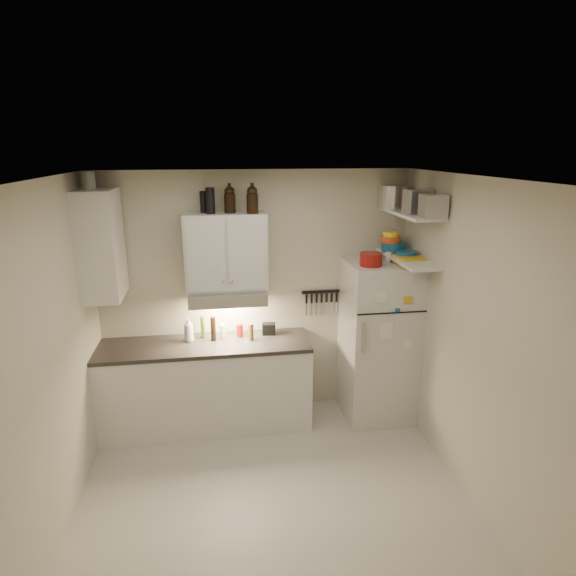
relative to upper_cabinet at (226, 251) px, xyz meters
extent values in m
cube|color=#B4B1A6|center=(0.30, -1.33, -1.84)|extent=(3.20, 3.00, 0.02)
cube|color=silver|center=(0.30, -1.33, 0.78)|extent=(3.20, 3.00, 0.02)
cube|color=#BCB6A0|center=(0.30, 0.18, -0.53)|extent=(3.20, 0.02, 2.60)
cube|color=#BCB6A0|center=(-1.31, -1.33, -0.53)|extent=(0.02, 3.00, 2.60)
cube|color=#BCB6A0|center=(1.91, -1.33, -0.53)|extent=(0.02, 3.00, 2.60)
cube|color=silver|center=(-0.25, -0.14, -1.39)|extent=(2.10, 0.60, 0.88)
cube|color=#2C2826|center=(-0.25, -0.14, -0.93)|extent=(2.10, 0.62, 0.04)
cube|color=silver|center=(0.00, 0.00, 0.00)|extent=(0.80, 0.33, 0.75)
cube|color=silver|center=(-1.14, -0.14, 0.12)|extent=(0.33, 0.55, 1.00)
cube|color=silver|center=(0.00, -0.06, -0.44)|extent=(0.76, 0.46, 0.12)
cube|color=silver|center=(1.55, -0.18, -0.98)|extent=(0.70, 0.68, 1.70)
cube|color=silver|center=(1.75, -0.31, 0.38)|extent=(0.30, 0.95, 0.03)
cube|color=silver|center=(1.75, -0.31, -0.07)|extent=(0.30, 0.95, 0.03)
cube|color=black|center=(1.00, 0.15, -0.51)|extent=(0.42, 0.02, 0.03)
cylinder|color=maroon|center=(1.38, -0.30, -0.06)|extent=(0.22, 0.22, 0.13)
cube|color=gold|center=(1.75, -0.36, -0.08)|extent=(0.24, 0.29, 0.09)
cylinder|color=silver|center=(1.60, -0.20, -0.07)|extent=(0.08, 0.08, 0.10)
cylinder|color=silver|center=(1.70, 0.05, 0.50)|extent=(0.38, 0.38, 0.22)
cube|color=#AAAAAD|center=(1.76, -0.42, 0.50)|extent=(0.23, 0.21, 0.22)
cube|color=#AAAAAD|center=(1.78, -0.71, 0.49)|extent=(0.21, 0.21, 0.20)
cylinder|color=navy|center=(1.71, -0.04, 0.00)|extent=(0.25, 0.25, 0.10)
cylinder|color=#D94814|center=(1.67, -0.04, 0.08)|extent=(0.20, 0.20, 0.06)
cylinder|color=yellow|center=(1.67, -0.04, 0.13)|extent=(0.15, 0.15, 0.05)
cylinder|color=navy|center=(1.76, -0.27, -0.02)|extent=(0.21, 0.21, 0.05)
cylinder|color=black|center=(-0.13, -0.04, 0.50)|extent=(0.09, 0.09, 0.25)
cylinder|color=black|center=(-0.19, 0.05, 0.48)|extent=(0.08, 0.08, 0.21)
cylinder|color=silver|center=(-1.19, -0.07, 0.70)|extent=(0.15, 0.15, 0.16)
imported|color=silver|center=(-0.40, -0.05, -0.76)|extent=(0.12, 0.12, 0.28)
cylinder|color=brown|center=(0.22, -0.11, -0.82)|extent=(0.06, 0.06, 0.17)
cylinder|color=#475916|center=(-0.26, 0.02, -0.79)|extent=(0.05, 0.05, 0.23)
cylinder|color=black|center=(-0.16, -0.07, -0.78)|extent=(0.07, 0.07, 0.26)
cylinder|color=silver|center=(-0.06, -0.04, -0.83)|extent=(0.06, 0.06, 0.16)
cylinder|color=maroon|center=(0.11, 0.00, -0.84)|extent=(0.07, 0.07, 0.14)
cube|color=black|center=(0.42, 0.02, -0.85)|extent=(0.15, 0.11, 0.12)
camera|label=1|loc=(-0.11, -4.67, 0.98)|focal=30.00mm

